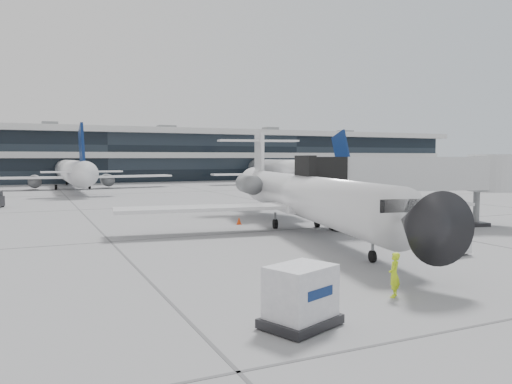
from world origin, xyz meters
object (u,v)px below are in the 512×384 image
baggage_tug (445,241)px  jet_bridge (422,174)px  regional_jet (302,194)px  ramp_worker (394,275)px  cargo_uld (301,297)px

baggage_tug → jet_bridge: bearing=47.5°
regional_jet → ramp_worker: (-5.23, -15.86, -1.68)m
baggage_tug → cargo_uld: 14.54m
jet_bridge → regional_jet: bearing=175.5°
ramp_worker → cargo_uld: bearing=-25.6°
regional_jet → cargo_uld: size_ratio=11.78×
baggage_tug → cargo_uld: cargo_uld is taller
ramp_worker → baggage_tug: size_ratio=0.72×
jet_bridge → baggage_tug: size_ratio=7.19×
regional_jet → cargo_uld: (-9.91, -17.23, -1.58)m
jet_bridge → baggage_tug: (-5.58, -7.83, -3.24)m
jet_bridge → baggage_tug: 10.15m
regional_jet → ramp_worker: 16.78m
regional_jet → cargo_uld: bearing=-108.3°
regional_jet → baggage_tug: bearing=-62.8°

